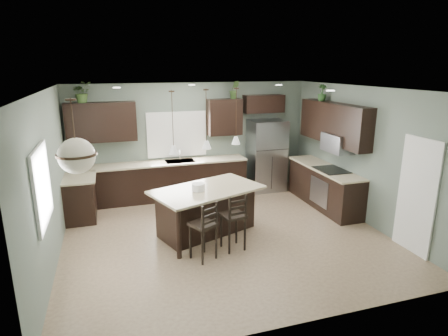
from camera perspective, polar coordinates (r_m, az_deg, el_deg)
ground at (r=7.40m, az=0.19°, el=-10.23°), size 6.00×6.00×0.00m
pantry_door at (r=7.27m, az=27.30°, el=-3.84°), size 0.04×0.82×2.04m
window_back at (r=9.39m, az=-7.21°, el=5.12°), size 1.35×0.02×1.00m
window_left at (r=5.88m, az=-26.10°, el=-2.49°), size 0.02×1.10×1.00m
left_return_cabs at (r=8.55m, az=-21.04°, el=-4.46°), size 0.60×0.90×0.90m
left_return_countertop at (r=8.41m, az=-21.21°, el=-1.43°), size 0.66×0.96×0.04m
back_lower_cabs at (r=9.31m, az=-9.39°, el=-2.03°), size 4.20×0.60×0.90m
back_countertop at (r=9.16m, az=-9.50°, el=0.74°), size 4.20×0.66×0.04m
sink_inset at (r=9.22m, az=-6.74°, el=1.04°), size 0.70×0.45×0.01m
faucet at (r=9.16m, az=-6.73°, el=1.88°), size 0.02×0.02×0.28m
back_upper_left at (r=9.03m, az=-18.17°, el=6.66°), size 1.55×0.34×0.90m
back_upper_right at (r=9.46m, az=0.11°, el=7.77°), size 0.85×0.34×0.90m
fridge_header at (r=9.79m, az=6.07°, el=9.71°), size 1.05×0.34×0.45m
right_lower_cabs at (r=9.07m, az=14.98°, el=-2.83°), size 0.60×2.35×0.90m
right_countertop at (r=8.92m, az=15.07°, el=0.03°), size 0.66×2.35×0.04m
cooktop at (r=8.70m, az=16.04°, el=-0.27°), size 0.58×0.75×0.02m
wall_oven_front at (r=8.69m, az=14.22°, el=-3.57°), size 0.01×0.72×0.60m
right_upper_cabs at (r=8.80m, az=16.37°, el=6.59°), size 0.34×2.35×0.90m
microwave at (r=8.62m, az=16.89°, el=3.66°), size 0.40×0.75×0.40m
refrigerator at (r=9.85m, az=6.47°, el=1.91°), size 0.90×0.74×1.85m
kitchen_island at (r=7.32m, az=-2.53°, el=-6.60°), size 2.32×1.80×0.92m
serving_dish at (r=7.03m, az=-3.92°, el=-2.93°), size 0.24×0.24×0.14m
bar_stool_left at (r=6.37m, az=-3.21°, el=-9.49°), size 0.52×0.52×1.04m
bar_stool_center at (r=6.69m, az=1.38°, el=-8.14°), size 0.45×0.45×1.06m
pendant_left at (r=6.48m, az=-7.83°, el=6.82°), size 0.17×0.17×1.10m
pendant_center at (r=6.85m, az=-2.71°, el=7.40°), size 0.17×0.17×1.10m
pendant_right at (r=7.27m, az=1.86°, el=7.87°), size 0.17×0.17×1.10m
chandelier at (r=5.22m, az=-21.82°, el=4.44°), size 0.52×0.52×0.99m
plant_back_left at (r=8.95m, az=-20.82°, el=10.75°), size 0.50×0.47×0.46m
plant_back_right at (r=9.44m, az=1.57°, el=11.84°), size 0.27×0.23×0.44m
plant_right_wall at (r=9.14m, az=14.75°, el=11.06°), size 0.24×0.24×0.38m
room_shell at (r=6.84m, az=0.20°, el=2.72°), size 6.00×6.00×6.00m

